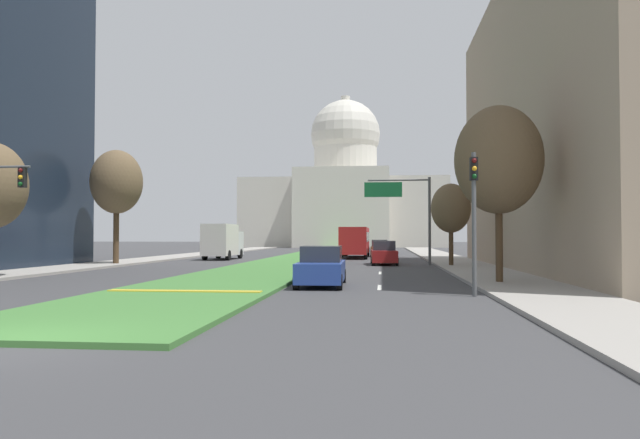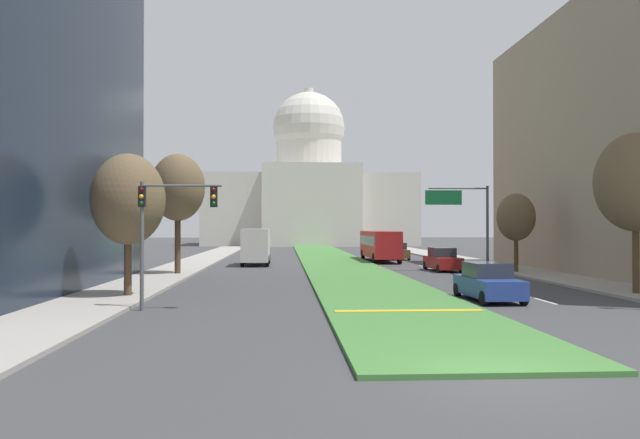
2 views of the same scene
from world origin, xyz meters
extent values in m
plane|color=#3D3D3F|center=(0.00, 52.56, 0.00)|extent=(260.00, 260.00, 0.00)
cube|color=#427A38|center=(0.00, 47.30, 0.07)|extent=(6.35, 94.60, 0.14)
cube|color=gold|center=(0.00, 10.00, 0.16)|extent=(5.71, 0.50, 0.04)
cube|color=silver|center=(7.09, 14.00, 0.00)|extent=(0.16, 2.40, 0.01)
cube|color=silver|center=(7.09, 23.47, 0.00)|extent=(0.16, 2.40, 0.01)
cube|color=silver|center=(7.09, 35.09, 0.00)|extent=(0.16, 2.40, 0.01)
cube|color=silver|center=(7.09, 39.17, 0.00)|extent=(0.16, 2.40, 0.01)
cube|color=silver|center=(7.09, 53.54, 0.00)|extent=(0.16, 2.40, 0.01)
cube|color=#9E9991|center=(-13.01, 42.05, 0.07)|extent=(4.00, 94.60, 0.15)
cube|color=#9E9991|center=(13.01, 42.05, 0.07)|extent=(4.00, 94.60, 0.15)
cube|color=tan|center=(22.89, 26.60, 9.54)|extent=(15.77, 34.69, 19.09)
cube|color=beige|center=(0.00, 105.11, 6.47)|extent=(38.65, 22.11, 12.93)
cube|color=beige|center=(0.00, 92.06, 7.11)|extent=(17.01, 4.00, 14.23)
cylinder|color=beige|center=(0.00, 105.11, 16.41)|extent=(12.52, 12.52, 6.96)
sphere|color=beige|center=(0.00, 105.11, 22.31)|extent=(13.79, 13.79, 13.79)
cylinder|color=beige|center=(0.00, 105.11, 28.52)|extent=(1.80, 1.80, 3.00)
cube|color=black|center=(-7.63, 11.91, 4.60)|extent=(0.28, 0.24, 0.84)
sphere|color=#510F0F|center=(-7.63, 11.77, 4.88)|extent=(0.18, 0.18, 0.18)
sphere|color=#F2A51E|center=(-7.63, 11.77, 4.60)|extent=(0.18, 0.18, 0.18)
sphere|color=#0F4219|center=(-7.63, 11.77, 4.32)|extent=(0.18, 0.18, 0.18)
cylinder|color=#515456|center=(10.51, 10.70, 2.60)|extent=(0.16, 0.16, 5.20)
cube|color=black|center=(10.51, 10.70, 4.60)|extent=(0.28, 0.24, 0.84)
sphere|color=#510F0F|center=(10.51, 10.56, 4.88)|extent=(0.18, 0.18, 0.18)
sphere|color=#F2A51E|center=(10.51, 10.56, 4.60)|extent=(0.18, 0.18, 0.18)
sphere|color=#0F4219|center=(10.51, 10.56, 4.32)|extent=(0.18, 0.18, 0.18)
cylinder|color=#515456|center=(10.71, 32.83, 3.25)|extent=(0.20, 0.20, 6.50)
cylinder|color=#515456|center=(8.44, 32.83, 6.30)|extent=(4.54, 0.12, 0.12)
cube|color=#146033|center=(7.30, 32.78, 5.60)|extent=(2.80, 0.08, 1.10)
cylinder|color=#4C3823|center=(12.36, 15.76, 2.18)|extent=(0.32, 0.32, 4.35)
ellipsoid|color=brown|center=(12.36, 15.76, 5.56)|extent=(3.86, 3.86, 4.83)
cylinder|color=#4C3823|center=(-12.16, 30.08, 2.48)|extent=(0.41, 0.41, 4.96)
ellipsoid|color=brown|center=(-12.16, 30.08, 6.12)|extent=(3.74, 3.74, 4.68)
cylinder|color=#4C3823|center=(11.96, 30.30, 1.61)|extent=(0.31, 0.31, 3.23)
ellipsoid|color=brown|center=(11.96, 30.30, 4.08)|extent=(2.73, 2.73, 3.42)
cube|color=navy|center=(4.58, 14.40, 0.64)|extent=(2.03, 4.65, 0.83)
cube|color=#282D38|center=(4.58, 14.59, 1.39)|extent=(1.74, 2.25, 0.68)
cylinder|color=black|center=(5.51, 12.58, 0.32)|extent=(0.24, 0.65, 0.64)
cylinder|color=black|center=(3.75, 12.53, 0.32)|extent=(0.24, 0.65, 0.64)
cylinder|color=black|center=(5.41, 16.27, 0.32)|extent=(0.24, 0.65, 0.64)
cylinder|color=black|center=(3.66, 16.23, 0.32)|extent=(0.24, 0.65, 0.64)
cube|color=maroon|center=(7.34, 33.22, 0.65)|extent=(2.03, 4.68, 0.86)
cube|color=#282D38|center=(7.34, 33.41, 1.43)|extent=(1.71, 2.28, 0.70)
cylinder|color=black|center=(8.26, 31.40, 0.32)|extent=(0.24, 0.65, 0.64)
cylinder|color=black|center=(6.57, 31.33, 0.32)|extent=(0.24, 0.65, 0.64)
cylinder|color=black|center=(8.12, 35.11, 0.32)|extent=(0.24, 0.65, 0.64)
cylinder|color=black|center=(6.43, 35.05, 0.32)|extent=(0.24, 0.65, 0.64)
cube|color=brown|center=(6.97, 49.83, 0.64)|extent=(1.82, 4.28, 0.83)
cube|color=#282D38|center=(6.97, 50.00, 1.39)|extent=(1.59, 2.06, 0.68)
cylinder|color=black|center=(7.77, 48.14, 0.32)|extent=(0.22, 0.64, 0.64)
cylinder|color=black|center=(6.14, 48.15, 0.32)|extent=(0.22, 0.64, 0.64)
cylinder|color=black|center=(7.79, 51.51, 0.32)|extent=(0.22, 0.64, 0.64)
cylinder|color=black|center=(6.16, 51.52, 0.32)|extent=(0.22, 0.64, 0.64)
cube|color=silver|center=(-7.23, 43.40, 1.45)|extent=(2.30, 2.00, 2.20)
cube|color=silver|center=(-7.23, 40.20, 1.80)|extent=(2.30, 4.40, 2.80)
cylinder|color=black|center=(-8.28, 43.40, 0.45)|extent=(0.30, 0.90, 0.90)
cylinder|color=black|center=(-6.18, 43.40, 0.45)|extent=(0.30, 0.90, 0.90)
cylinder|color=black|center=(-8.28, 39.10, 0.45)|extent=(0.30, 0.90, 0.90)
cylinder|color=black|center=(-6.18, 39.10, 0.45)|extent=(0.30, 0.90, 0.90)
cube|color=#B21E1E|center=(4.58, 46.64, 1.70)|extent=(2.50, 11.00, 2.50)
cube|color=#232833|center=(4.58, 46.64, 2.05)|extent=(2.52, 10.12, 0.90)
cylinder|color=black|center=(5.73, 42.34, 0.50)|extent=(0.32, 1.00, 1.00)
cylinder|color=black|center=(3.43, 42.34, 0.50)|extent=(0.32, 1.00, 1.00)
cylinder|color=black|center=(5.73, 50.54, 0.50)|extent=(0.32, 1.00, 1.00)
cylinder|color=black|center=(3.43, 50.54, 0.50)|extent=(0.32, 1.00, 1.00)
camera|label=1|loc=(7.20, -10.75, 2.20)|focal=32.74mm
camera|label=2|loc=(-4.78, -13.49, 3.38)|focal=34.80mm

